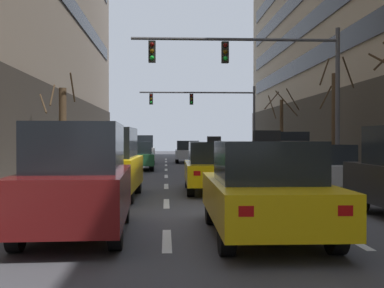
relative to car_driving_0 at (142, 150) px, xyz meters
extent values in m
plane|color=#424247|center=(3.31, -23.92, -1.00)|extent=(120.00, 120.00, 0.00)
cube|color=silver|center=(1.69, -26.92, -1.00)|extent=(0.16, 2.00, 0.01)
cube|color=silver|center=(1.69, -21.92, -1.00)|extent=(0.16, 2.00, 0.01)
cube|color=silver|center=(1.69, -16.92, -1.00)|extent=(0.16, 2.00, 0.01)
cube|color=silver|center=(1.69, -11.92, -1.00)|extent=(0.16, 2.00, 0.01)
cube|color=silver|center=(1.69, -6.92, -1.00)|extent=(0.16, 2.00, 0.01)
cube|color=silver|center=(1.69, -1.92, -1.00)|extent=(0.16, 2.00, 0.01)
cube|color=silver|center=(1.69, 3.08, -1.00)|extent=(0.16, 2.00, 0.01)
cube|color=silver|center=(1.69, 8.08, -1.00)|extent=(0.16, 2.00, 0.01)
cube|color=silver|center=(4.93, -26.92, -1.00)|extent=(0.16, 2.00, 0.01)
cube|color=silver|center=(4.93, -21.92, -1.00)|extent=(0.16, 2.00, 0.01)
cube|color=silver|center=(4.93, -16.92, -1.00)|extent=(0.16, 2.00, 0.01)
cube|color=silver|center=(4.93, -11.92, -1.00)|extent=(0.16, 2.00, 0.01)
cube|color=silver|center=(4.93, -6.92, -1.00)|extent=(0.16, 2.00, 0.01)
cube|color=silver|center=(4.93, -1.92, -1.00)|extent=(0.16, 2.00, 0.01)
cube|color=silver|center=(4.93, 3.08, -1.00)|extent=(0.16, 2.00, 0.01)
cube|color=silver|center=(4.93, 8.08, -1.00)|extent=(0.16, 2.00, 0.01)
cylinder|color=black|center=(-0.80, 1.25, -0.69)|extent=(0.23, 0.63, 0.62)
cylinder|color=black|center=(0.71, 1.30, -0.69)|extent=(0.23, 0.63, 0.62)
cylinder|color=black|center=(-0.71, -1.30, -0.69)|extent=(0.23, 0.63, 0.62)
cylinder|color=black|center=(0.80, -1.25, -0.69)|extent=(0.23, 0.63, 0.62)
cube|color=#B7BABF|center=(0.00, 0.00, -0.26)|extent=(1.89, 4.22, 0.85)
cube|color=black|center=(0.00, 0.00, 0.59)|extent=(1.60, 2.51, 0.85)
cube|color=white|center=(-0.68, 2.02, -0.12)|extent=(0.19, 0.08, 0.13)
cube|color=red|center=(-0.53, -2.06, -0.12)|extent=(0.19, 0.08, 0.13)
cube|color=white|center=(0.53, 2.06, -0.12)|extent=(0.19, 0.08, 0.13)
cube|color=red|center=(0.68, -2.02, -0.12)|extent=(0.19, 0.08, 0.13)
cylinder|color=black|center=(2.62, -25.27, -0.65)|extent=(0.24, 0.70, 0.69)
cylinder|color=black|center=(4.31, -25.29, -0.65)|extent=(0.24, 0.70, 0.69)
cylinder|color=black|center=(2.60, -28.11, -0.65)|extent=(0.24, 0.70, 0.69)
cylinder|color=black|center=(4.28, -28.13, -0.65)|extent=(0.24, 0.70, 0.69)
cube|color=yellow|center=(3.45, -26.70, -0.32)|extent=(1.98, 4.65, 0.67)
cube|color=black|center=(3.45, -26.91, 0.38)|extent=(1.70, 2.01, 0.72)
cube|color=white|center=(2.80, -24.42, -0.20)|extent=(0.21, 0.09, 0.15)
cube|color=red|center=(2.75, -28.97, -0.20)|extent=(0.21, 0.09, 0.15)
cube|color=white|center=(4.15, -24.43, -0.20)|extent=(0.21, 0.09, 0.15)
cube|color=red|center=(4.11, -28.98, -0.20)|extent=(0.21, 0.09, 0.15)
cube|color=black|center=(3.45, -26.91, 0.83)|extent=(0.46, 0.21, 0.19)
cylinder|color=black|center=(2.52, 2.98, -0.68)|extent=(0.23, 0.65, 0.65)
cylinder|color=black|center=(4.09, 2.96, -0.68)|extent=(0.23, 0.65, 0.65)
cylinder|color=black|center=(2.48, 0.32, -0.68)|extent=(0.23, 0.65, 0.65)
cylinder|color=black|center=(4.06, 0.30, -0.68)|extent=(0.23, 0.65, 0.65)
cube|color=#B7BABF|center=(3.29, 1.64, -0.36)|extent=(1.87, 4.36, 0.63)
cube|color=black|center=(3.28, 1.44, 0.29)|extent=(1.60, 1.89, 0.67)
cube|color=white|center=(2.68, 3.78, -0.25)|extent=(0.20, 0.08, 0.14)
cube|color=red|center=(2.62, -0.48, -0.25)|extent=(0.20, 0.08, 0.14)
cube|color=white|center=(3.95, 3.76, -0.25)|extent=(0.20, 0.08, 0.14)
cube|color=red|center=(3.89, -0.50, -0.25)|extent=(0.20, 0.08, 0.14)
cylinder|color=black|center=(-0.82, -19.23, -0.68)|extent=(0.24, 0.66, 0.65)
cylinder|color=black|center=(0.76, -19.27, -0.68)|extent=(0.24, 0.66, 0.65)
cylinder|color=black|center=(-0.90, -21.89, -0.68)|extent=(0.24, 0.66, 0.65)
cylinder|color=black|center=(0.68, -21.94, -0.68)|extent=(0.24, 0.66, 0.65)
cube|color=yellow|center=(-0.07, -20.58, -0.23)|extent=(1.94, 4.39, 0.89)
cube|color=black|center=(-0.07, -20.58, 0.66)|extent=(1.65, 2.61, 0.89)
cube|color=white|center=(-0.65, -18.43, -0.08)|extent=(0.20, 0.08, 0.14)
cube|color=red|center=(-0.76, -22.70, -0.08)|extent=(0.20, 0.08, 0.14)
cube|color=white|center=(0.62, -18.47, -0.08)|extent=(0.20, 0.08, 0.14)
cube|color=red|center=(0.51, -22.73, -0.08)|extent=(0.20, 0.08, 0.14)
cube|color=black|center=(-0.07, -20.58, 1.19)|extent=(0.44, 0.21, 0.18)
cylinder|color=black|center=(-0.76, -25.09, -0.68)|extent=(0.23, 0.65, 0.64)
cylinder|color=black|center=(0.79, -25.04, -0.68)|extent=(0.23, 0.65, 0.64)
cylinder|color=black|center=(-0.68, -27.71, -0.68)|extent=(0.23, 0.65, 0.64)
cylinder|color=black|center=(0.87, -27.66, -0.68)|extent=(0.23, 0.65, 0.64)
cube|color=maroon|center=(0.06, -26.38, -0.25)|extent=(1.92, 4.32, 0.87)
cube|color=black|center=(0.06, -26.38, 0.63)|extent=(1.63, 2.57, 0.87)
cube|color=white|center=(-0.63, -24.31, -0.09)|extent=(0.20, 0.08, 0.14)
cube|color=red|center=(-0.50, -28.49, -0.09)|extent=(0.20, 0.08, 0.14)
cube|color=white|center=(0.61, -24.27, -0.09)|extent=(0.20, 0.08, 0.14)
cube|color=red|center=(0.75, -28.44, -0.09)|extent=(0.20, 0.08, 0.14)
cylinder|color=black|center=(-0.77, -5.80, -0.68)|extent=(0.24, 0.65, 0.64)
cylinder|color=black|center=(0.79, -5.73, -0.68)|extent=(0.24, 0.65, 0.64)
cylinder|color=black|center=(-0.64, -8.43, -0.68)|extent=(0.24, 0.65, 0.64)
cylinder|color=black|center=(0.92, -8.36, -0.68)|extent=(0.24, 0.65, 0.64)
cube|color=#1E512D|center=(0.08, -7.08, -0.37)|extent=(2.00, 4.37, 0.62)
cube|color=black|center=(0.09, -7.27, 0.28)|extent=(1.65, 1.93, 0.66)
cube|color=white|center=(-0.65, -5.01, -0.26)|extent=(0.20, 0.09, 0.14)
cube|color=red|center=(-0.45, -9.21, -0.26)|extent=(0.20, 0.09, 0.14)
cube|color=white|center=(0.60, -4.95, -0.26)|extent=(0.20, 0.09, 0.14)
cube|color=red|center=(0.80, -9.15, -0.26)|extent=(0.20, 0.09, 0.14)
cylinder|color=black|center=(2.49, -17.54, -0.67)|extent=(0.23, 0.67, 0.67)
cylinder|color=black|center=(4.11, -17.57, -0.67)|extent=(0.23, 0.67, 0.67)
cylinder|color=black|center=(2.44, -20.28, -0.67)|extent=(0.23, 0.67, 0.67)
cylinder|color=black|center=(4.06, -20.31, -0.67)|extent=(0.23, 0.67, 0.67)
cube|color=yellow|center=(3.27, -18.92, -0.34)|extent=(1.94, 4.49, 0.65)
cube|color=black|center=(3.27, -19.13, 0.33)|extent=(1.66, 1.95, 0.69)
cube|color=white|center=(2.66, -16.72, -0.23)|extent=(0.20, 0.08, 0.14)
cube|color=red|center=(2.58, -21.10, -0.23)|extent=(0.20, 0.08, 0.14)
cube|color=white|center=(3.96, -16.75, -0.23)|extent=(0.20, 0.08, 0.14)
cube|color=red|center=(3.89, -21.13, -0.23)|extent=(0.20, 0.08, 0.14)
cube|color=black|center=(3.27, -19.13, 0.76)|extent=(0.45, 0.21, 0.18)
cylinder|color=black|center=(6.32, -23.93, -0.68)|extent=(0.23, 0.65, 0.64)
cube|color=white|center=(6.45, -23.14, -0.09)|extent=(0.20, 0.08, 0.14)
cylinder|color=black|center=(6.32, -17.33, -0.69)|extent=(0.23, 0.64, 0.63)
cylinder|color=black|center=(7.85, -17.28, -0.69)|extent=(0.23, 0.64, 0.63)
cylinder|color=black|center=(6.40, -19.90, -0.69)|extent=(0.23, 0.64, 0.63)
cylinder|color=black|center=(7.92, -19.86, -0.69)|extent=(0.23, 0.64, 0.63)
cube|color=#B7BABF|center=(7.12, -18.59, -0.38)|extent=(1.88, 4.25, 0.61)
cube|color=black|center=(7.13, -18.78, 0.25)|extent=(1.58, 1.86, 0.65)
cube|color=white|center=(6.45, -16.55, -0.27)|extent=(0.19, 0.08, 0.13)
cube|color=red|center=(6.57, -20.67, -0.27)|extent=(0.19, 0.08, 0.13)
cube|color=white|center=(7.68, -16.51, -0.27)|extent=(0.19, 0.08, 0.13)
cube|color=red|center=(7.80, -20.64, -0.27)|extent=(0.19, 0.08, 0.13)
cylinder|color=black|center=(6.33, -11.58, -0.68)|extent=(0.22, 0.65, 0.65)
cylinder|color=black|center=(7.90, -11.57, -0.68)|extent=(0.22, 0.65, 0.65)
cylinder|color=black|center=(6.35, -14.22, -0.68)|extent=(0.22, 0.65, 0.65)
cylinder|color=black|center=(7.91, -14.21, -0.68)|extent=(0.22, 0.65, 0.65)
cube|color=maroon|center=(7.12, -12.89, -0.24)|extent=(1.82, 4.31, 0.88)
cube|color=black|center=(7.12, -12.89, 0.64)|extent=(1.58, 2.55, 0.88)
cube|color=white|center=(6.48, -10.79, -0.09)|extent=(0.20, 0.08, 0.14)
cube|color=red|center=(6.50, -15.01, -0.09)|extent=(0.20, 0.08, 0.14)
cube|color=white|center=(7.74, -10.78, -0.09)|extent=(0.20, 0.08, 0.14)
cube|color=red|center=(7.76, -15.00, -0.09)|extent=(0.20, 0.08, 0.14)
cylinder|color=#4C4C51|center=(8.57, -15.79, 2.18)|extent=(0.18, 0.18, 6.08)
cylinder|color=#4C4C51|center=(4.44, -15.79, 4.72)|extent=(8.26, 0.12, 0.12)
cube|color=black|center=(4.03, -15.79, 4.20)|extent=(0.28, 0.24, 0.84)
sphere|color=#4B0704|center=(4.03, -15.93, 4.46)|extent=(0.17, 0.17, 0.17)
sphere|color=#523505|center=(4.03, -15.93, 4.20)|extent=(0.17, 0.17, 0.17)
sphere|color=green|center=(4.03, -15.93, 3.94)|extent=(0.17, 0.17, 0.17)
cube|color=black|center=(1.14, -15.79, 4.20)|extent=(0.28, 0.24, 0.84)
sphere|color=#4B0704|center=(1.14, -15.93, 4.46)|extent=(0.17, 0.17, 0.17)
sphere|color=#523505|center=(1.14, -15.93, 4.20)|extent=(0.17, 0.17, 0.17)
sphere|color=green|center=(1.14, -15.93, 3.94)|extent=(0.17, 0.17, 0.17)
cylinder|color=#4C4C51|center=(8.57, 3.35, 2.00)|extent=(0.18, 0.18, 5.73)
cylinder|color=#4C4C51|center=(4.11, 3.35, 4.36)|extent=(8.92, 0.12, 0.12)
cube|color=black|center=(3.67, 3.35, 3.84)|extent=(0.28, 0.24, 0.84)
sphere|color=#4B0704|center=(3.67, 3.21, 4.10)|extent=(0.17, 0.17, 0.17)
sphere|color=#523505|center=(3.67, 3.21, 3.84)|extent=(0.17, 0.17, 0.17)
sphere|color=green|center=(3.67, 3.21, 3.58)|extent=(0.17, 0.17, 0.17)
cube|color=black|center=(0.55, 3.35, 3.84)|extent=(0.28, 0.24, 0.84)
sphere|color=#4B0704|center=(0.55, 3.21, 4.10)|extent=(0.17, 0.17, 0.17)
sphere|color=#523505|center=(0.55, 3.21, 3.84)|extent=(0.17, 0.17, 0.17)
sphere|color=green|center=(0.55, 3.21, 3.58)|extent=(0.17, 0.17, 0.17)
cylinder|color=#4C3823|center=(9.20, -3.28, 1.23)|extent=(0.22, 0.22, 4.18)
cylinder|color=#42301E|center=(8.56, -3.38, 2.84)|extent=(0.27, 1.35, 1.58)
cylinder|color=#42301E|center=(8.69, -2.70, 3.31)|extent=(1.23, 1.11, 1.25)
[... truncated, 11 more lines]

